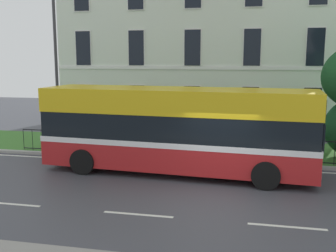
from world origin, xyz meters
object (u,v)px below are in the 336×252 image
at_px(single_decker_bus, 177,129).
at_px(street_lamp_post, 56,56).
at_px(georgian_townhouse, 202,25).
at_px(litter_bin, 273,146).

xyz_separation_m(single_decker_bus, street_lamp_post, (-6.38, 3.02, 2.72)).
relative_size(georgian_townhouse, street_lamp_post, 2.16).
xyz_separation_m(street_lamp_post, litter_bin, (10.03, -0.60, -3.74)).
bearing_deg(litter_bin, street_lamp_post, 176.57).
bearing_deg(litter_bin, single_decker_bus, -146.44).
height_order(street_lamp_post, litter_bin, street_lamp_post).
xyz_separation_m(single_decker_bus, litter_bin, (3.65, 2.42, -1.02)).
distance_m(georgian_townhouse, street_lamp_post, 10.62).
bearing_deg(street_lamp_post, litter_bin, -3.43).
xyz_separation_m(georgian_townhouse, single_decker_bus, (0.58, -11.69, -4.75)).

